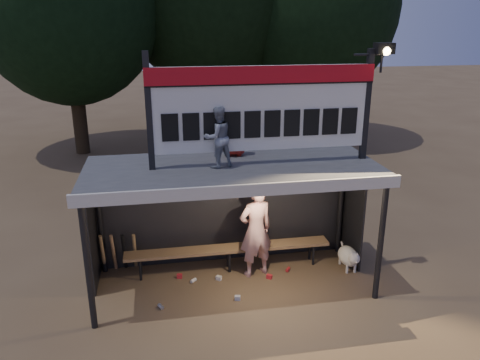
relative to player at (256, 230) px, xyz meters
name	(u,v)px	position (x,y,z in m)	size (l,w,h in m)	color
ground	(233,283)	(-0.48, -0.28, -0.93)	(80.00, 80.00, 0.00)	brown
player	(256,230)	(0.00, 0.00, 0.00)	(0.68, 0.45, 1.86)	white
child_a	(218,137)	(-0.74, -0.35, 1.90)	(0.50, 0.39, 1.03)	gray
child_b	(234,128)	(-0.35, 0.32, 1.89)	(0.49, 0.32, 1.01)	#A72019
dugout_shelter	(231,186)	(-0.48, -0.03, 0.91)	(5.10, 2.08, 2.32)	#3E3E41
scoreboard_assembly	(266,105)	(0.08, -0.29, 2.39)	(4.10, 0.27, 1.99)	black
bench	(229,249)	(-0.48, 0.27, -0.50)	(4.00, 0.35, 0.48)	olive
tree_right	(318,6)	(4.52, 10.22, 4.26)	(6.08, 6.08, 8.72)	#301D15
dog	(349,256)	(1.84, -0.15, -0.65)	(0.36, 0.81, 0.49)	silver
bats	(119,252)	(-2.58, 0.54, -0.50)	(0.68, 0.35, 0.84)	#9B7348
litter	(222,283)	(-0.69, -0.28, -0.89)	(2.59, 1.05, 0.08)	red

